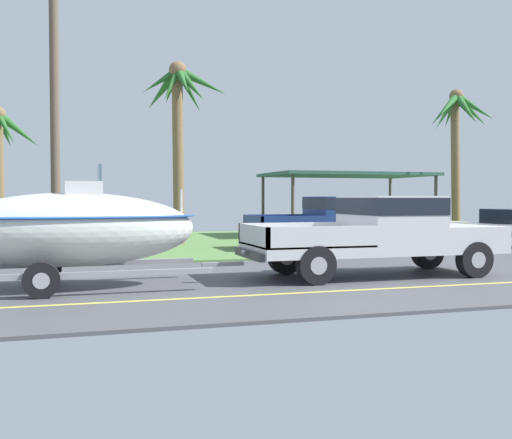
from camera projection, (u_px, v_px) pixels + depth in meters
The scene contains 9 objects.
ground at pixel (259, 247), 21.59m from camera, with size 36.00×22.00×0.11m.
pickup_truck_towing at pixel (388, 231), 13.71m from camera, with size 6.01×2.13×1.81m.
boat_on_trailer at pixel (70, 229), 11.66m from camera, with size 6.17×2.28×2.42m.
parked_pickup_background at pixel (334, 220), 20.82m from camera, with size 5.48×2.16×1.81m.
parked_sedan_near at pixel (401, 227), 22.68m from camera, with size 4.53×1.90×1.38m.
carport_awning at pixel (347, 176), 27.79m from camera, with size 7.34×4.52×2.91m.
palm_tree_near_left at pixel (179, 109), 22.45m from camera, with size 3.26×2.80×6.86m.
palm_tree_near_right at pixel (458, 125), 26.68m from camera, with size 3.39×2.83×6.61m.
utility_pole at pixel (55, 99), 15.73m from camera, with size 0.24×1.80×8.42m.
Camera 1 is at (-6.46, -12.17, 1.76)m, focal length 42.25 mm.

